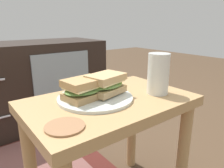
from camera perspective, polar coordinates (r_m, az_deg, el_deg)
side_table at (r=0.75m, az=-0.55°, el=-10.52°), size 0.56×0.36×0.46m
tv_cabinet at (r=1.60m, az=-20.36°, el=0.22°), size 0.96×0.46×0.58m
plate at (r=0.71m, az=-4.58°, el=-3.75°), size 0.25×0.25×0.01m
sandwich_front at (r=0.68m, az=-7.69°, el=-1.36°), size 0.15×0.12×0.07m
sandwich_back at (r=0.71m, az=-1.76°, el=0.06°), size 0.15×0.12×0.07m
beer_glass at (r=0.76m, az=12.45°, el=2.63°), size 0.08×0.08×0.15m
coaster at (r=0.54m, az=-12.71°, el=-11.17°), size 0.10×0.10×0.01m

